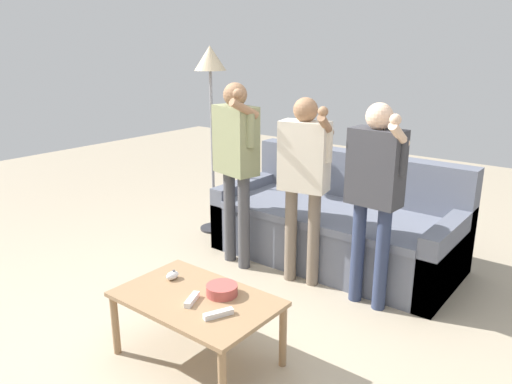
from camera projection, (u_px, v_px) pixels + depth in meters
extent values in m
plane|color=tan|center=(211.00, 335.00, 3.11)|extent=(12.00, 12.00, 0.00)
cube|color=slate|center=(335.00, 237.00, 4.16)|extent=(2.00, 0.93, 0.41)
cube|color=slate|center=(331.00, 213.00, 4.03)|extent=(1.72, 0.81, 0.06)
cube|color=slate|center=(358.00, 178.00, 4.31)|extent=(2.00, 0.18, 0.46)
cube|color=slate|center=(249.00, 207.00, 4.68)|extent=(0.14, 0.93, 0.56)
cube|color=slate|center=(447.00, 257.00, 3.59)|extent=(0.14, 0.93, 0.56)
cube|color=#997551|center=(196.00, 299.00, 2.76)|extent=(0.91, 0.58, 0.03)
cylinder|color=#997551|center=(115.00, 325.00, 2.88)|extent=(0.04, 0.04, 0.38)
cylinder|color=#997551|center=(222.00, 383.00, 2.38)|extent=(0.04, 0.04, 0.38)
cylinder|color=#997551|center=(179.00, 292.00, 3.26)|extent=(0.04, 0.04, 0.38)
cylinder|color=#997551|center=(283.00, 336.00, 2.77)|extent=(0.04, 0.04, 0.38)
cylinder|color=#B24C47|center=(222.00, 290.00, 2.78)|extent=(0.18, 0.18, 0.06)
ellipsoid|color=white|center=(172.00, 275.00, 2.97)|extent=(0.06, 0.09, 0.05)
cylinder|color=#4C4C51|center=(174.00, 271.00, 2.97)|extent=(0.02, 0.02, 0.01)
cylinder|color=#2D2D33|center=(214.00, 228.00, 4.91)|extent=(0.28, 0.28, 0.02)
cylinder|color=gray|center=(212.00, 152.00, 4.69)|extent=(0.03, 0.03, 1.52)
cone|color=#C1AD89|center=(210.00, 58.00, 4.44)|extent=(0.29, 0.29, 0.22)
cylinder|color=#47474C|center=(230.00, 216.00, 4.11)|extent=(0.10, 0.10, 0.78)
cylinder|color=#47474C|center=(244.00, 222.00, 3.96)|extent=(0.10, 0.10, 0.78)
cube|color=gray|center=(236.00, 140.00, 3.84)|extent=(0.40, 0.27, 0.54)
sphere|color=#936B4C|center=(235.00, 95.00, 3.74)|extent=(0.19, 0.19, 0.19)
cylinder|color=#936B4C|center=(222.00, 140.00, 3.99)|extent=(0.07, 0.07, 0.51)
cylinder|color=gray|center=(250.00, 130.00, 3.68)|extent=(0.07, 0.07, 0.25)
cylinder|color=#936B4C|center=(244.00, 109.00, 3.60)|extent=(0.12, 0.26, 0.17)
sphere|color=#936B4C|center=(238.00, 94.00, 3.53)|extent=(0.08, 0.08, 0.08)
cylinder|color=#756656|center=(291.00, 235.00, 3.76)|extent=(0.09, 0.09, 0.74)
cylinder|color=#756656|center=(313.00, 239.00, 3.68)|extent=(0.09, 0.09, 0.74)
cube|color=beige|center=(304.00, 156.00, 3.54)|extent=(0.38, 0.25, 0.51)
sphere|color=#936B4C|center=(306.00, 110.00, 3.44)|extent=(0.18, 0.18, 0.18)
cylinder|color=#936B4C|center=(282.00, 157.00, 3.62)|extent=(0.06, 0.06, 0.48)
cylinder|color=beige|center=(328.00, 145.00, 3.43)|extent=(0.06, 0.06, 0.24)
cylinder|color=#936B4C|center=(326.00, 125.00, 3.34)|extent=(0.10, 0.24, 0.18)
sphere|color=#936B4C|center=(323.00, 112.00, 3.25)|extent=(0.07, 0.07, 0.07)
cylinder|color=#2D3856|center=(358.00, 252.00, 3.45)|extent=(0.09, 0.09, 0.74)
cylinder|color=#2D3856|center=(382.00, 259.00, 3.33)|extent=(0.09, 0.09, 0.74)
cube|color=#38383D|center=(376.00, 167.00, 3.21)|extent=(0.36, 0.21, 0.51)
sphere|color=beige|center=(379.00, 116.00, 3.11)|extent=(0.18, 0.18, 0.18)
cylinder|color=beige|center=(352.00, 167.00, 3.33)|extent=(0.06, 0.06, 0.48)
cylinder|color=#38383D|center=(402.00, 157.00, 3.07)|extent=(0.06, 0.06, 0.24)
cylinder|color=beige|center=(399.00, 135.00, 2.98)|extent=(0.07, 0.23, 0.18)
sphere|color=beige|center=(395.00, 120.00, 2.90)|extent=(0.07, 0.07, 0.07)
cube|color=white|center=(192.00, 300.00, 2.70)|extent=(0.09, 0.15, 0.03)
cylinder|color=silver|center=(194.00, 295.00, 2.72)|extent=(0.01, 0.01, 0.00)
cube|color=silver|center=(189.00, 301.00, 2.66)|extent=(0.02, 0.02, 0.00)
cube|color=white|center=(218.00, 314.00, 2.56)|extent=(0.10, 0.16, 0.03)
cylinder|color=silver|center=(224.00, 310.00, 2.57)|extent=(0.01, 0.01, 0.00)
cube|color=silver|center=(210.00, 313.00, 2.53)|extent=(0.02, 0.02, 0.00)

